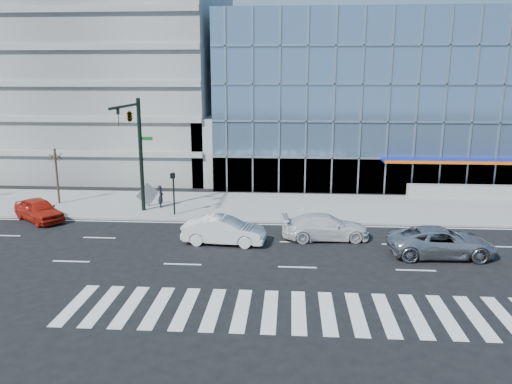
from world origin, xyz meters
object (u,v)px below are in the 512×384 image
traffic_signal (133,129)px  white_sedan (224,230)px  silver_suv (441,242)px  red_sedan (39,210)px  pedestrian (161,196)px  white_suv (325,227)px  tilted_panel (147,194)px  street_tree_near (55,156)px  ped_signal_post (173,187)px

traffic_signal → white_sedan: 9.99m
traffic_signal → silver_suv: traffic_signal is taller
red_sedan → pedestrian: 8.31m
silver_suv → white_suv: size_ratio=1.09×
traffic_signal → white_suv: traffic_signal is taller
pedestrian → white_suv: bearing=-122.7°
red_sedan → tilted_panel: tilted_panel is taller
white_suv → white_sedan: 6.13m
red_sedan → tilted_panel: 7.47m
pedestrian → street_tree_near: bearing=80.7°
ped_signal_post → tilted_panel: size_ratio=2.31×
street_tree_near → white_sedan: bearing=-30.2°
red_sedan → pedestrian: size_ratio=2.71×
ped_signal_post → silver_suv: size_ratio=0.53×
traffic_signal → silver_suv: 20.58m
street_tree_near → tilted_panel: street_tree_near is taller
ped_signal_post → street_tree_near: (-9.50, 2.56, 1.64)m
silver_suv → white_suv: 6.60m
white_sedan → white_suv: bearing=-73.8°
silver_suv → red_sedan: silver_suv is taller
street_tree_near → white_sedan: 16.17m
ped_signal_post → street_tree_near: size_ratio=0.71×
white_sedan → pedestrian: (-5.66, 7.38, 0.18)m
traffic_signal → tilted_panel: (0.01, 2.51, -5.10)m
silver_suv → tilted_panel: size_ratio=4.39×
pedestrian → white_sedan: bearing=-147.4°
traffic_signal → ped_signal_post: bearing=8.5°
pedestrian → tilted_panel: size_ratio=1.28×
tilted_panel → white_sedan: bearing=-88.0°
ped_signal_post → red_sedan: 9.19m
pedestrian → tilted_panel: (-1.06, 0.20, 0.09)m
white_sedan → tilted_panel: bearing=46.1°
silver_suv → pedestrian: (-17.77, 8.64, 0.19)m
white_suv → white_sedan: size_ratio=1.08×
street_tree_near → red_sedan: street_tree_near is taller
silver_suv → red_sedan: size_ratio=1.27×
traffic_signal → white_suv: bearing=-16.8°
white_suv → silver_suv: bearing=-117.9°
white_suv → pedestrian: 13.18m
ped_signal_post → white_sedan: 7.02m
silver_suv → tilted_panel: tilted_panel is taller
white_suv → tilted_panel: bearing=57.8°
white_suv → red_sedan: size_ratio=1.16×
white_sedan → tilted_panel: 10.13m
silver_suv → tilted_panel: (-18.83, 8.84, 0.28)m
ped_signal_post → tilted_panel: (-2.49, 2.14, -1.07)m
street_tree_near → pedestrian: street_tree_near is taller
traffic_signal → tilted_panel: traffic_signal is taller
traffic_signal → white_sedan: bearing=-37.0°
traffic_signal → tilted_panel: size_ratio=6.15×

